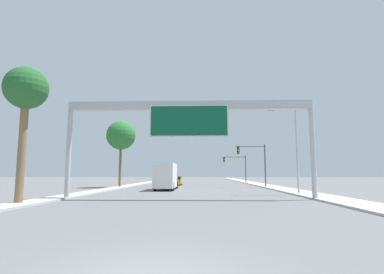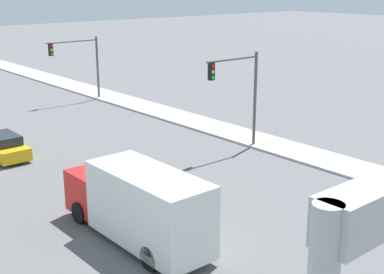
% 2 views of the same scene
% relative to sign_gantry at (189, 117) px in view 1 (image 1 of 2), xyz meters
% --- Properties ---
extents(sidewalk_right, '(3.00, 120.00, 0.15)m').
position_rel_sign_gantry_xyz_m(sidewalk_right, '(11.25, 42.08, -6.57)').
color(sidewalk_right, '#B5B5B5').
rests_on(sidewalk_right, ground).
extents(median_strip_left, '(2.00, 120.00, 0.15)m').
position_rel_sign_gantry_xyz_m(median_strip_left, '(-10.75, 42.08, -6.57)').
color(median_strip_left, '#B5B5B5').
rests_on(median_strip_left, ground).
extents(sign_gantry, '(20.31, 0.73, 7.99)m').
position_rel_sign_gantry_xyz_m(sign_gantry, '(0.00, 0.00, 0.00)').
color(sign_gantry, '#B2B2B7').
rests_on(sign_gantry, ground).
extents(car_near_right, '(1.81, 4.38, 1.48)m').
position_rel_sign_gantry_xyz_m(car_near_right, '(-7.00, 45.33, -5.95)').
color(car_near_right, red).
rests_on(car_near_right, ground).
extents(car_mid_left, '(1.84, 4.78, 1.51)m').
position_rel_sign_gantry_xyz_m(car_mid_left, '(-3.50, 28.63, -5.93)').
color(car_mid_left, gold).
rests_on(car_mid_left, ground).
extents(truck_box_primary, '(2.36, 8.22, 3.29)m').
position_rel_sign_gantry_xyz_m(truck_box_primary, '(-3.50, 13.75, -4.98)').
color(truck_box_primary, red).
rests_on(truck_box_primary, ground).
extents(traffic_light_near_intersection, '(4.34, 0.32, 6.31)m').
position_rel_sign_gantry_xyz_m(traffic_light_near_intersection, '(8.90, 20.08, -2.40)').
color(traffic_light_near_intersection, '#4C4C4F').
rests_on(traffic_light_near_intersection, ground).
extents(traffic_light_mid_block, '(5.06, 0.32, 5.81)m').
position_rel_sign_gantry_xyz_m(traffic_light_mid_block, '(8.57, 40.08, -2.66)').
color(traffic_light_mid_block, '#4C4C4F').
rests_on(traffic_light_mid_block, ground).
extents(palm_tree_foreground, '(2.93, 2.93, 9.42)m').
position_rel_sign_gantry_xyz_m(palm_tree_foreground, '(-11.11, -4.44, 1.00)').
color(palm_tree_foreground, brown).
rests_on(palm_tree_foreground, ground).
extents(palm_tree_background, '(4.29, 4.29, 9.85)m').
position_rel_sign_gantry_xyz_m(palm_tree_background, '(-11.07, 19.69, 1.01)').
color(palm_tree_background, brown).
rests_on(palm_tree_background, ground).
extents(street_lamp_right, '(2.75, 0.28, 8.56)m').
position_rel_sign_gantry_xyz_m(street_lamp_right, '(10.00, 5.40, -1.57)').
color(street_lamp_right, '#B2B2B7').
rests_on(street_lamp_right, ground).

